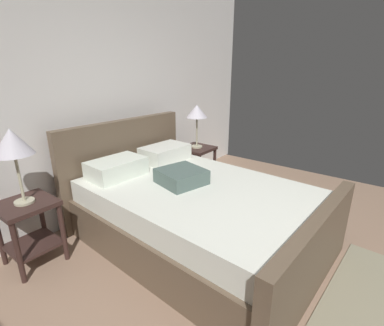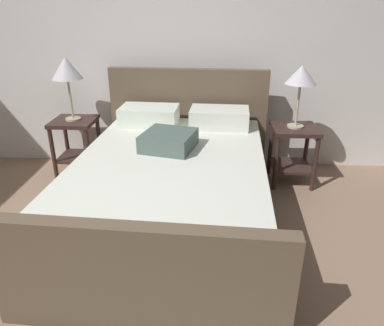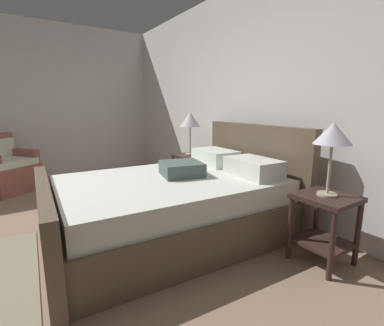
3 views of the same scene
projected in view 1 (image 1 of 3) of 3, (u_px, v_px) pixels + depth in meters
wall_back at (69, 94)px, 2.95m from camera, size 6.47×0.12×2.85m
bed at (192, 210)px, 2.83m from camera, size 1.79×2.43×1.12m
nightstand_right at (197, 160)px, 4.13m from camera, size 0.44×0.44×0.60m
table_lamp_right at (197, 113)px, 3.91m from camera, size 0.29×0.29×0.60m
nightstand_left at (29, 223)px, 2.49m from camera, size 0.44×0.44×0.60m
table_lamp_left at (12, 144)px, 2.25m from camera, size 0.31×0.31×0.64m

